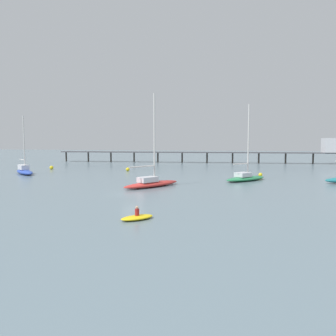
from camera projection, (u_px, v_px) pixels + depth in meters
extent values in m
plane|color=slate|center=(132.00, 194.00, 38.60)|extent=(400.00, 400.00, 0.00)
cube|color=#4C4C51|center=(195.00, 152.00, 96.15)|extent=(87.08, 8.78, 0.30)
cylinder|color=#38332D|center=(66.00, 157.00, 102.77)|extent=(0.50, 0.50, 3.08)
cylinder|color=#38332D|center=(88.00, 157.00, 101.59)|extent=(0.50, 0.50, 3.08)
cylinder|color=#38332D|center=(111.00, 157.00, 100.41)|extent=(0.50, 0.50, 3.08)
cylinder|color=#38332D|center=(134.00, 157.00, 99.23)|extent=(0.50, 0.50, 3.08)
cylinder|color=#38332D|center=(158.00, 157.00, 98.06)|extent=(0.50, 0.50, 3.08)
cylinder|color=#38332D|center=(182.00, 158.00, 96.88)|extent=(0.50, 0.50, 3.08)
cylinder|color=#38332D|center=(207.00, 158.00, 95.70)|extent=(0.50, 0.50, 3.08)
cylinder|color=#38332D|center=(233.00, 158.00, 94.52)|extent=(0.50, 0.50, 3.08)
cylinder|color=#38332D|center=(259.00, 158.00, 93.34)|extent=(0.50, 0.50, 3.08)
cylinder|color=#38332D|center=(286.00, 158.00, 92.16)|extent=(0.50, 0.50, 3.08)
cylinder|color=#38332D|center=(313.00, 159.00, 90.98)|extent=(0.50, 0.50, 3.08)
cube|color=silver|center=(331.00, 145.00, 89.95)|extent=(4.31, 4.31, 4.17)
ellipsoid|color=#2D4CB7|center=(25.00, 172.00, 61.69)|extent=(8.02, 7.10, 0.92)
cube|color=silver|center=(24.00, 167.00, 62.15)|extent=(3.39, 3.15, 0.94)
cylinder|color=silver|center=(24.00, 143.00, 60.87)|extent=(0.22, 0.22, 10.61)
cylinder|color=silver|center=(22.00, 160.00, 62.69)|extent=(3.15, 2.62, 0.18)
ellipsoid|color=red|center=(152.00, 184.00, 44.33)|extent=(7.32, 9.42, 0.77)
cube|color=silver|center=(148.00, 179.00, 43.73)|extent=(2.85, 3.19, 0.73)
cylinder|color=silver|center=(154.00, 138.00, 44.12)|extent=(0.24, 0.24, 12.47)
cylinder|color=silver|center=(142.00, 167.00, 42.90)|extent=(2.65, 3.85, 0.19)
ellipsoid|color=#287F4C|center=(246.00, 179.00, 51.31)|extent=(7.78, 8.38, 0.73)
cube|color=silver|center=(243.00, 175.00, 50.83)|extent=(2.97, 3.03, 0.70)
cylinder|color=silver|center=(248.00, 140.00, 51.05)|extent=(0.23, 0.23, 11.87)
cylinder|color=silver|center=(241.00, 164.00, 50.30)|extent=(2.49, 2.81, 0.18)
ellipsoid|color=yellow|center=(137.00, 217.00, 25.62)|extent=(2.94, 2.94, 0.35)
cylinder|color=maroon|center=(137.00, 212.00, 25.58)|extent=(0.51, 0.51, 0.55)
sphere|color=tan|center=(137.00, 207.00, 25.55)|extent=(0.24, 0.24, 0.24)
sphere|color=yellow|center=(128.00, 169.00, 68.16)|extent=(0.83, 0.83, 0.83)
sphere|color=yellow|center=(51.00, 168.00, 72.51)|extent=(0.87, 0.87, 0.87)
sphere|color=yellow|center=(260.00, 175.00, 57.41)|extent=(0.72, 0.72, 0.72)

